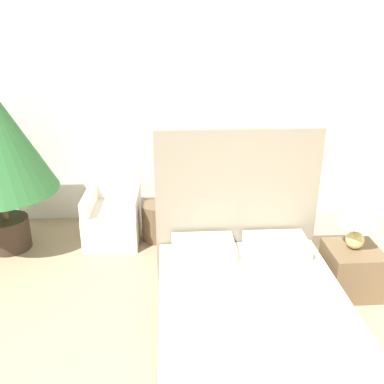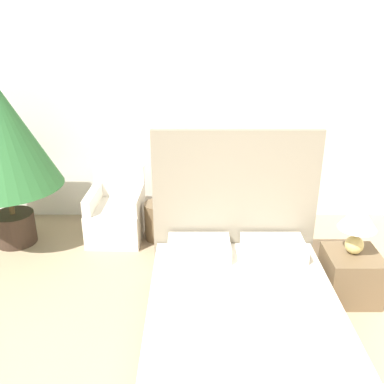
{
  "view_description": "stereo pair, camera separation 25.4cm",
  "coord_description": "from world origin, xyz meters",
  "px_view_note": "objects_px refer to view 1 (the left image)",
  "views": [
    {
      "loc": [
        -0.14,
        -1.58,
        2.55
      ],
      "look_at": [
        0.12,
        2.65,
        0.78
      ],
      "focal_mm": 40.0,
      "sensor_mm": 36.0,
      "label": 1
    },
    {
      "loc": [
        0.11,
        -1.59,
        2.55
      ],
      "look_at": [
        0.12,
        2.65,
        0.78
      ],
      "focal_mm": 40.0,
      "sensor_mm": 36.0,
      "label": 2
    }
  ],
  "objects_px": {
    "table_lamp": "(359,216)",
    "side_table": "(156,222)",
    "armchair_near_window_right": "(199,216)",
    "nightstand": "(351,270)",
    "armchair_near_window_left": "(113,219)",
    "bed": "(252,311)"
  },
  "relations": [
    {
      "from": "table_lamp",
      "to": "side_table",
      "type": "bearing_deg",
      "value": 148.88
    },
    {
      "from": "armchair_near_window_right",
      "to": "nightstand",
      "type": "xyz_separation_m",
      "value": [
        1.4,
        -1.23,
        -0.03
      ]
    },
    {
      "from": "table_lamp",
      "to": "side_table",
      "type": "height_order",
      "value": "table_lamp"
    },
    {
      "from": "nightstand",
      "to": "armchair_near_window_left",
      "type": "bearing_deg",
      "value": 153.28
    },
    {
      "from": "armchair_near_window_right",
      "to": "nightstand",
      "type": "height_order",
      "value": "armchair_near_window_right"
    },
    {
      "from": "nightstand",
      "to": "side_table",
      "type": "distance_m",
      "value": 2.26
    },
    {
      "from": "bed",
      "to": "armchair_near_window_right",
      "type": "bearing_deg",
      "value": 99.27
    },
    {
      "from": "nightstand",
      "to": "side_table",
      "type": "xyz_separation_m",
      "value": [
        -1.92,
        1.18,
        -0.01
      ]
    },
    {
      "from": "armchair_near_window_left",
      "to": "table_lamp",
      "type": "relative_size",
      "value": 1.6
    },
    {
      "from": "armchair_near_window_right",
      "to": "table_lamp",
      "type": "relative_size",
      "value": 1.6
    },
    {
      "from": "armchair_near_window_right",
      "to": "table_lamp",
      "type": "distance_m",
      "value": 1.93
    },
    {
      "from": "table_lamp",
      "to": "side_table",
      "type": "distance_m",
      "value": 2.32
    },
    {
      "from": "nightstand",
      "to": "table_lamp",
      "type": "distance_m",
      "value": 0.58
    },
    {
      "from": "bed",
      "to": "armchair_near_window_right",
      "type": "height_order",
      "value": "bed"
    },
    {
      "from": "nightstand",
      "to": "table_lamp",
      "type": "bearing_deg",
      "value": 96.48
    },
    {
      "from": "armchair_near_window_right",
      "to": "side_table",
      "type": "bearing_deg",
      "value": -167.75
    },
    {
      "from": "armchair_near_window_left",
      "to": "table_lamp",
      "type": "xyz_separation_m",
      "value": [
        2.44,
        -1.21,
        0.55
      ]
    },
    {
      "from": "armchair_near_window_left",
      "to": "armchair_near_window_right",
      "type": "relative_size",
      "value": 1.0
    },
    {
      "from": "table_lamp",
      "to": "nightstand",
      "type": "bearing_deg",
      "value": -83.52
    },
    {
      "from": "armchair_near_window_left",
      "to": "side_table",
      "type": "distance_m",
      "value": 0.52
    },
    {
      "from": "armchair_near_window_left",
      "to": "table_lamp",
      "type": "distance_m",
      "value": 2.77
    },
    {
      "from": "armchair_near_window_left",
      "to": "bed",
      "type": "bearing_deg",
      "value": -52.04
    }
  ]
}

